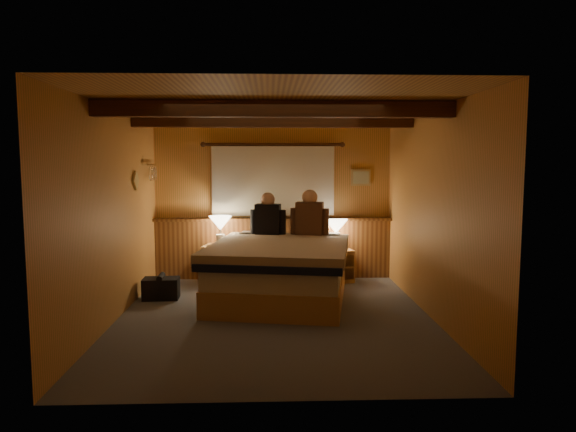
{
  "coord_description": "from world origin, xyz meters",
  "views": [
    {
      "loc": [
        -0.06,
        -5.77,
        1.79
      ],
      "look_at": [
        0.17,
        0.4,
        1.14
      ],
      "focal_mm": 32.0,
      "sensor_mm": 36.0,
      "label": 1
    }
  ],
  "objects_px": {
    "lamp_left": "(220,225)",
    "lamp_right": "(336,228)",
    "person_right": "(310,216)",
    "nightstand_right": "(337,265)",
    "nightstand_left": "(222,264)",
    "person_left": "(268,217)",
    "duffel_bag": "(161,288)",
    "bed": "(281,269)"
  },
  "relations": [
    {
      "from": "person_right",
      "to": "lamp_left",
      "type": "bearing_deg",
      "value": -174.77
    },
    {
      "from": "nightstand_right",
      "to": "lamp_left",
      "type": "relative_size",
      "value": 1.18
    },
    {
      "from": "person_right",
      "to": "duffel_bag",
      "type": "distance_m",
      "value": 2.27
    },
    {
      "from": "person_left",
      "to": "nightstand_right",
      "type": "bearing_deg",
      "value": 21.07
    },
    {
      "from": "bed",
      "to": "duffel_bag",
      "type": "bearing_deg",
      "value": -171.91
    },
    {
      "from": "lamp_right",
      "to": "person_right",
      "type": "height_order",
      "value": "person_right"
    },
    {
      "from": "lamp_right",
      "to": "duffel_bag",
      "type": "relative_size",
      "value": 0.96
    },
    {
      "from": "lamp_left",
      "to": "lamp_right",
      "type": "xyz_separation_m",
      "value": [
        1.72,
        0.1,
        -0.07
      ]
    },
    {
      "from": "lamp_right",
      "to": "bed",
      "type": "bearing_deg",
      "value": -130.64
    },
    {
      "from": "nightstand_right",
      "to": "person_left",
      "type": "height_order",
      "value": "person_left"
    },
    {
      "from": "nightstand_right",
      "to": "person_left",
      "type": "distance_m",
      "value": 1.29
    },
    {
      "from": "lamp_left",
      "to": "person_right",
      "type": "distance_m",
      "value": 1.32
    },
    {
      "from": "bed",
      "to": "nightstand_left",
      "type": "relative_size",
      "value": 4.11
    },
    {
      "from": "nightstand_right",
      "to": "person_right",
      "type": "distance_m",
      "value": 0.92
    },
    {
      "from": "bed",
      "to": "nightstand_left",
      "type": "height_order",
      "value": "bed"
    },
    {
      "from": "lamp_left",
      "to": "person_left",
      "type": "bearing_deg",
      "value": -9.56
    },
    {
      "from": "nightstand_right",
      "to": "bed",
      "type": "bearing_deg",
      "value": -143.67
    },
    {
      "from": "nightstand_right",
      "to": "person_right",
      "type": "xyz_separation_m",
      "value": [
        -0.43,
        -0.27,
        0.77
      ]
    },
    {
      "from": "lamp_left",
      "to": "nightstand_left",
      "type": "bearing_deg",
      "value": 72.75
    },
    {
      "from": "bed",
      "to": "person_right",
      "type": "height_order",
      "value": "person_right"
    },
    {
      "from": "bed",
      "to": "lamp_right",
      "type": "xyz_separation_m",
      "value": [
        0.85,
        0.99,
        0.41
      ]
    },
    {
      "from": "nightstand_left",
      "to": "nightstand_right",
      "type": "xyz_separation_m",
      "value": [
        1.71,
        0.03,
        -0.04
      ]
    },
    {
      "from": "lamp_left",
      "to": "person_left",
      "type": "distance_m",
      "value": 0.72
    },
    {
      "from": "nightstand_left",
      "to": "nightstand_right",
      "type": "relative_size",
      "value": 1.16
    },
    {
      "from": "nightstand_right",
      "to": "person_left",
      "type": "bearing_deg",
      "value": 178.58
    },
    {
      "from": "nightstand_right",
      "to": "lamp_left",
      "type": "height_order",
      "value": "lamp_left"
    },
    {
      "from": "nightstand_left",
      "to": "duffel_bag",
      "type": "xyz_separation_m",
      "value": [
        -0.72,
        -0.88,
        -0.14
      ]
    },
    {
      "from": "lamp_right",
      "to": "nightstand_left",
      "type": "bearing_deg",
      "value": -178.14
    },
    {
      "from": "bed",
      "to": "duffel_bag",
      "type": "xyz_separation_m",
      "value": [
        -1.57,
        0.05,
        -0.25
      ]
    },
    {
      "from": "nightstand_left",
      "to": "lamp_right",
      "type": "xyz_separation_m",
      "value": [
        1.7,
        0.06,
        0.52
      ]
    },
    {
      "from": "lamp_right",
      "to": "duffel_bag",
      "type": "bearing_deg",
      "value": -158.83
    },
    {
      "from": "bed",
      "to": "lamp_left",
      "type": "height_order",
      "value": "lamp_left"
    },
    {
      "from": "person_right",
      "to": "lamp_right",
      "type": "bearing_deg",
      "value": 48.4
    },
    {
      "from": "lamp_right",
      "to": "person_left",
      "type": "height_order",
      "value": "person_left"
    },
    {
      "from": "lamp_left",
      "to": "lamp_right",
      "type": "height_order",
      "value": "lamp_left"
    },
    {
      "from": "person_left",
      "to": "duffel_bag",
      "type": "height_order",
      "value": "person_left"
    },
    {
      "from": "nightstand_left",
      "to": "nightstand_right",
      "type": "bearing_deg",
      "value": 12.97
    },
    {
      "from": "nightstand_right",
      "to": "duffel_bag",
      "type": "xyz_separation_m",
      "value": [
        -2.43,
        -0.91,
        -0.1
      ]
    },
    {
      "from": "person_right",
      "to": "bed",
      "type": "bearing_deg",
      "value": -107.76
    },
    {
      "from": "lamp_left",
      "to": "person_right",
      "type": "height_order",
      "value": "person_right"
    },
    {
      "from": "bed",
      "to": "person_left",
      "type": "distance_m",
      "value": 1.0
    },
    {
      "from": "lamp_right",
      "to": "duffel_bag",
      "type": "height_order",
      "value": "lamp_right"
    }
  ]
}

